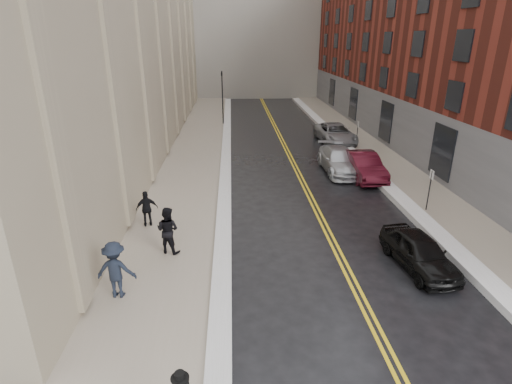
{
  "coord_description": "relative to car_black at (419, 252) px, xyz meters",
  "views": [
    {
      "loc": [
        -1.7,
        -9.75,
        8.22
      ],
      "look_at": [
        -0.68,
        7.23,
        1.6
      ],
      "focal_mm": 28.0,
      "sensor_mm": 36.0,
      "label": 1
    }
  ],
  "objects": [
    {
      "name": "traffic_signal",
      "position": [
        -7.83,
        26.96,
        2.42
      ],
      "size": [
        0.18,
        0.15,
        5.2
      ],
      "color": "black",
      "rests_on": "ground"
    },
    {
      "name": "lane_stripe_a",
      "position": [
        -2.85,
        12.96,
        -0.66
      ],
      "size": [
        0.12,
        64.0,
        0.01
      ],
      "primitive_type": "cube",
      "color": "gold",
      "rests_on": "ground"
    },
    {
      "name": "parking_sign_near",
      "position": [
        2.67,
        4.96,
        0.69
      ],
      "size": [
        0.06,
        0.35,
        2.23
      ],
      "color": "black",
      "rests_on": "ground"
    },
    {
      "name": "car_silver_far",
      "position": [
        1.57,
        19.22,
        0.11
      ],
      "size": [
        2.8,
        5.69,
        1.55
      ],
      "primitive_type": "imported",
      "rotation": [
        0.0,
        0.0,
        0.04
      ],
      "color": "#999BA1",
      "rests_on": "ground"
    },
    {
      "name": "lane_stripe_b",
      "position": [
        -2.61,
        12.96,
        -0.66
      ],
      "size": [
        0.12,
        64.0,
        0.01
      ],
      "primitive_type": "cube",
      "color": "gold",
      "rests_on": "ground"
    },
    {
      "name": "pedestrian_b",
      "position": [
        -10.83,
        -1.34,
        0.48
      ],
      "size": [
        1.33,
        0.82,
        1.98
      ],
      "primitive_type": "imported",
      "rotation": [
        0.0,
        0.0,
        3.07
      ],
      "color": "black",
      "rests_on": "sidewalk_left"
    },
    {
      "name": "car_black",
      "position": [
        0.0,
        0.0,
        0.0
      ],
      "size": [
        2.04,
        4.06,
        1.33
      ],
      "primitive_type": "imported",
      "rotation": [
        0.0,
        0.0,
        0.13
      ],
      "color": "black",
      "rests_on": "ground"
    },
    {
      "name": "pedestrian_c",
      "position": [
        -10.86,
        3.99,
        0.32
      ],
      "size": [
        1.05,
        0.65,
        1.67
      ],
      "primitive_type": "imported",
      "rotation": [
        0.0,
        0.0,
        3.4
      ],
      "color": "black",
      "rests_on": "sidewalk_left"
    },
    {
      "name": "sidewalk_left",
      "position": [
        -9.73,
        12.96,
        -0.59
      ],
      "size": [
        4.0,
        64.0,
        0.15
      ],
      "primitive_type": "cube",
      "color": "gray",
      "rests_on": "ground"
    },
    {
      "name": "car_silver_near",
      "position": [
        -0.03,
        11.66,
        0.1
      ],
      "size": [
        2.21,
        5.28,
        1.52
      ],
      "primitive_type": "imported",
      "rotation": [
        0.0,
        0.0,
        0.01
      ],
      "color": "#B0B2B8",
      "rests_on": "ground"
    },
    {
      "name": "snow_ridge_left",
      "position": [
        -7.43,
        12.96,
        -0.53
      ],
      "size": [
        0.7,
        60.8,
        0.26
      ],
      "primitive_type": "cube",
      "color": "white",
      "rests_on": "ground"
    },
    {
      "name": "sidewalk_right",
      "position": [
        3.77,
        12.96,
        -0.59
      ],
      "size": [
        3.0,
        64.0,
        0.15
      ],
      "primitive_type": "cube",
      "color": "gray",
      "rests_on": "ground"
    },
    {
      "name": "ground",
      "position": [
        -5.23,
        -3.04,
        -0.66
      ],
      "size": [
        160.0,
        160.0,
        0.0
      ],
      "primitive_type": "plane",
      "color": "black",
      "rests_on": "ground"
    },
    {
      "name": "car_maroon",
      "position": [
        1.13,
        10.38,
        0.12
      ],
      "size": [
        1.81,
        4.83,
        1.58
      ],
      "primitive_type": "imported",
      "rotation": [
        0.0,
        0.0,
        0.03
      ],
      "color": "#400B17",
      "rests_on": "ground"
    },
    {
      "name": "snow_ridge_right",
      "position": [
        1.92,
        12.96,
        -0.51
      ],
      "size": [
        0.85,
        60.8,
        0.3
      ],
      "primitive_type": "cube",
      "color": "white",
      "rests_on": "ground"
    },
    {
      "name": "pedestrian_a",
      "position": [
        -9.56,
        1.5,
        0.45
      ],
      "size": [
        1.15,
        1.03,
        1.93
      ],
      "primitive_type": "imported",
      "rotation": [
        0.0,
        0.0,
        2.75
      ],
      "color": "black",
      "rests_on": "sidewalk_left"
    },
    {
      "name": "parking_sign_far",
      "position": [
        2.67,
        16.96,
        0.69
      ],
      "size": [
        0.06,
        0.35,
        2.23
      ],
      "color": "black",
      "rests_on": "ground"
    },
    {
      "name": "building_right",
      "position": [
        12.27,
        19.96,
        8.34
      ],
      "size": [
        14.0,
        50.0,
        18.0
      ],
      "primitive_type": "cube",
      "color": "maroon",
      "rests_on": "ground"
    }
  ]
}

